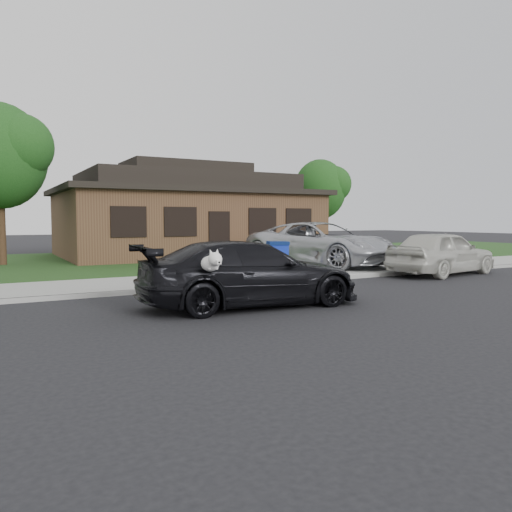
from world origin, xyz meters
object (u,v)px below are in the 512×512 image
sedan (250,273)px  white_compact (442,253)px  minivan (321,244)px  recycling_bin (278,258)px

sedan → white_compact: 9.10m
minivan → recycling_bin: size_ratio=5.58×
sedan → white_compact: white_compact is taller
sedan → minivan: bearing=-42.5°
minivan → sedan: bearing=-153.7°
sedan → white_compact: bearing=-71.4°
white_compact → sedan: bearing=96.0°
sedan → recycling_bin: sedan is taller
sedan → minivan: size_ratio=0.84×
white_compact → recycling_bin: bearing=62.3°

